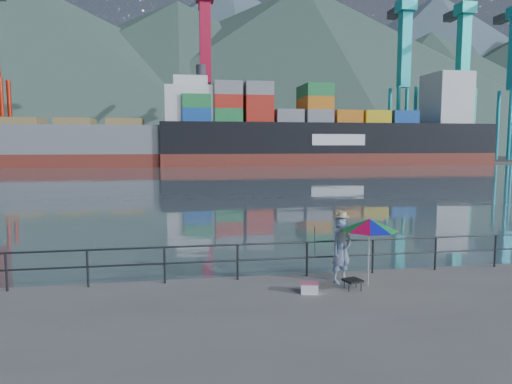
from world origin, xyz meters
The scene contains 13 objects.
harbor_water centered at (0.00, 130.00, 0.00)m, with size 500.00×280.00×0.00m, color slate.
far_dock centered at (10.00, 93.00, 0.00)m, with size 200.00×40.00×0.40m, color #514F4C.
guardrail centered at (0.00, 1.70, 0.52)m, with size 22.00×0.06×1.03m.
mountains centered at (38.82, 207.75, 35.55)m, with size 600.00×332.80×80.00m.
port_cranes centered at (31.00, 84.00, 16.00)m, with size 116.00×28.00×38.40m.
container_stacks centered at (35.51, 93.42, 3.25)m, with size 58.00×5.40×7.80m.
fisherman centered at (3.78, 1.01, 0.90)m, with size 0.66×0.43×1.81m, color #305792.
beach_umbrella centered at (4.35, 0.51, 1.68)m, with size 1.98×1.98×1.84m.
folding_stool centered at (3.85, 0.33, 0.15)m, with size 0.52×0.52×0.28m.
cooler_bag centered at (2.65, 0.24, 0.12)m, with size 0.43×0.29×0.25m, color white.
fishing_rod centered at (3.36, 2.13, 0.00)m, with size 0.02×0.02×2.21m, color black.
bulk_carrier centered at (-14.07, 74.56, 4.07)m, with size 55.32×9.57×14.50m.
container_ship centered at (29.67, 74.11, 5.80)m, with size 63.55×10.59×18.10m.
Camera 1 is at (-0.56, -10.65, 3.79)m, focal length 32.00 mm.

